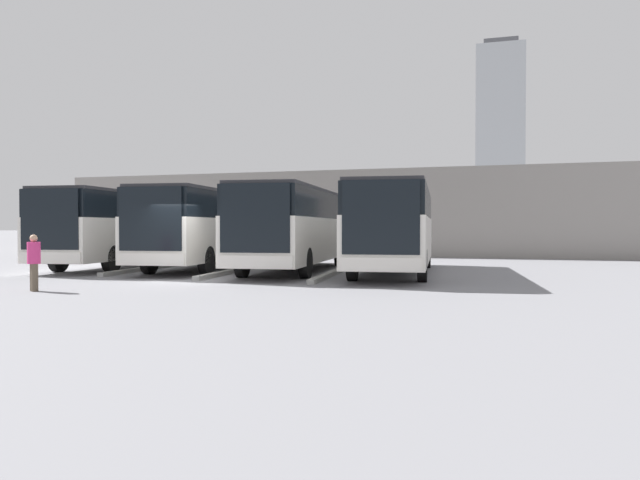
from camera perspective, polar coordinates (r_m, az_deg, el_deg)
ground_plane at (r=20.80m, az=-12.31°, el=-3.64°), size 600.00×600.00×0.00m
bus_0 at (r=23.57m, az=6.87°, el=1.31°), size 3.87×11.72×3.22m
curb_divider_0 at (r=22.44m, az=1.05°, el=-3.08°), size 1.11×7.38×0.15m
bus_1 at (r=24.74m, az=-2.12°, el=1.31°), size 3.87×11.72×3.22m
curb_divider_1 at (r=23.99m, az=-7.97°, el=-2.82°), size 1.11×7.38×0.15m
bus_2 at (r=26.71m, az=-9.83°, el=1.28°), size 3.87×11.72×3.22m
curb_divider_2 at (r=26.29m, az=-15.38°, el=-2.50°), size 1.11×7.38×0.15m
bus_3 at (r=28.64m, az=-17.01°, el=1.23°), size 3.87×11.72×3.22m
pedestrian at (r=18.55m, az=-24.69°, el=-1.74°), size 0.48×0.48×1.54m
station_building at (r=42.87m, az=3.72°, el=2.35°), size 38.20×13.73×5.21m
office_tower at (r=256.67m, az=16.21°, el=8.87°), size 18.22×18.22×74.20m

